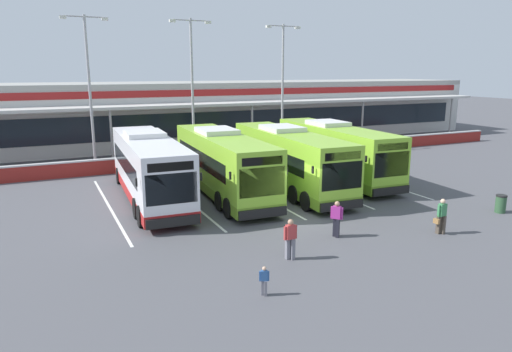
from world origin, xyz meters
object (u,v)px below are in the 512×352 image
object	(u,v)px
pedestrian_child	(264,280)
litter_bin	(501,204)
lamp_post_east	(283,80)
pedestrian_near_bin	(337,218)
lamp_post_centre	(192,82)
pedestrian_with_handbag	(441,215)
pedestrian_in_dark_coat	(290,238)
coach_bus_right_centre	(334,152)
coach_bus_left_centre	(222,164)
lamp_post_west	(89,83)
coach_bus_leftmost	(149,169)
coach_bus_centre	(288,160)

from	to	relation	value
pedestrian_child	litter_bin	world-z (taller)	pedestrian_child
lamp_post_east	pedestrian_near_bin	bearing A→B (deg)	-112.09
lamp_post_centre	lamp_post_east	world-z (taller)	same
pedestrian_with_handbag	lamp_post_centre	world-z (taller)	lamp_post_centre
lamp_post_centre	litter_bin	bearing A→B (deg)	-63.47
pedestrian_in_dark_coat	coach_bus_right_centre	bearing A→B (deg)	49.03
coach_bus_left_centre	pedestrian_in_dark_coat	xyz separation A→B (m)	(-1.21, -10.32, -0.91)
pedestrian_with_handbag	coach_bus_left_centre	bearing A→B (deg)	120.52
lamp_post_centre	pedestrian_near_bin	bearing A→B (deg)	-89.25
pedestrian_child	lamp_post_west	xyz separation A→B (m)	(-2.49, 23.76, 5.75)
pedestrian_with_handbag	lamp_post_east	xyz separation A→B (m)	(3.86, 22.12, 5.43)
lamp_post_west	lamp_post_east	world-z (taller)	same
pedestrian_in_dark_coat	pedestrian_near_bin	distance (m)	3.34
coach_bus_leftmost	pedestrian_child	xyz separation A→B (m)	(0.75, -13.11, -1.24)
pedestrian_child	lamp_post_east	xyz separation A→B (m)	(13.58, 24.01, 5.75)
pedestrian_with_handbag	pedestrian_near_bin	size ratio (longest dim) A/B	1.00
coach_bus_leftmost	lamp_post_centre	world-z (taller)	lamp_post_centre
coach_bus_left_centre	coach_bus_right_centre	bearing A→B (deg)	4.66
coach_bus_left_centre	pedestrian_with_handbag	bearing A→B (deg)	-59.48
pedestrian_with_handbag	lamp_post_east	world-z (taller)	lamp_post_east
lamp_post_west	pedestrian_child	bearing A→B (deg)	-84.03
pedestrian_near_bin	litter_bin	bearing A→B (deg)	-3.63
pedestrian_with_handbag	pedestrian_in_dark_coat	size ratio (longest dim) A/B	1.00
coach_bus_centre	lamp_post_west	size ratio (longest dim) A/B	1.11
pedestrian_child	lamp_post_centre	size ratio (longest dim) A/B	0.09
coach_bus_leftmost	coach_bus_left_centre	world-z (taller)	same
coach_bus_left_centre	lamp_post_east	bearing A→B (deg)	48.45
coach_bus_centre	lamp_post_east	distance (m)	14.14
pedestrian_in_dark_coat	pedestrian_child	xyz separation A→B (m)	(-2.22, -2.24, -0.33)
pedestrian_near_bin	lamp_post_centre	size ratio (longest dim) A/B	0.15
lamp_post_west	lamp_post_east	bearing A→B (deg)	0.90
coach_bus_left_centre	coach_bus_centre	size ratio (longest dim) A/B	1.00
coach_bus_left_centre	pedestrian_with_handbag	size ratio (longest dim) A/B	7.57
coach_bus_leftmost	pedestrian_child	bearing A→B (deg)	-86.71
coach_bus_leftmost	pedestrian_child	size ratio (longest dim) A/B	12.21
lamp_post_east	litter_bin	distance (m)	21.90
coach_bus_leftmost	pedestrian_near_bin	world-z (taller)	coach_bus_leftmost
pedestrian_in_dark_coat	lamp_post_centre	distance (m)	21.58
coach_bus_left_centre	lamp_post_centre	size ratio (longest dim) A/B	1.11
pedestrian_with_handbag	coach_bus_centre	bearing A→B (deg)	101.94
pedestrian_in_dark_coat	coach_bus_left_centre	bearing A→B (deg)	83.29
pedestrian_near_bin	litter_bin	xyz separation A→B (m)	(9.73, -0.62, -0.41)
coach_bus_left_centre	litter_bin	world-z (taller)	coach_bus_left_centre
coach_bus_leftmost	litter_bin	distance (m)	18.80
coach_bus_leftmost	pedestrian_near_bin	distance (m)	11.33
pedestrian_with_handbag	lamp_post_west	distance (m)	25.62
coach_bus_centre	pedestrian_near_bin	xyz separation A→B (m)	(-2.30, -8.47, -0.91)
coach_bus_left_centre	coach_bus_leftmost	bearing A→B (deg)	172.57
pedestrian_with_handbag	coach_bus_leftmost	bearing A→B (deg)	133.05
coach_bus_leftmost	coach_bus_right_centre	xyz separation A→B (m)	(12.53, 0.13, 0.00)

